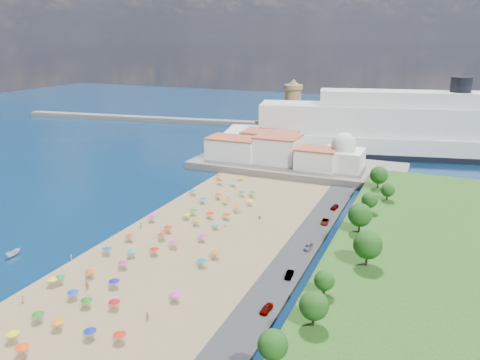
% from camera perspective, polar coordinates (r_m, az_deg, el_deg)
% --- Properties ---
extents(ground, '(700.00, 700.00, 0.00)m').
position_cam_1_polar(ground, '(143.03, -5.45, -5.59)').
color(ground, '#071938').
rests_on(ground, ground).
extents(terrace, '(90.00, 36.00, 3.00)m').
position_cam_1_polar(terrace, '(203.22, 6.90, 1.71)').
color(terrace, '#59544C').
rests_on(terrace, ground).
extents(jetty, '(18.00, 70.00, 2.40)m').
position_cam_1_polar(jetty, '(242.10, 4.26, 4.21)').
color(jetty, '#59544C').
rests_on(jetty, ground).
extents(breakwater, '(199.03, 34.77, 2.60)m').
position_cam_1_polar(breakwater, '(324.44, -9.74, 7.32)').
color(breakwater, '#59544C').
rests_on(breakwater, ground).
extents(waterfront_buildings, '(57.00, 29.00, 11.00)m').
position_cam_1_polar(waterfront_buildings, '(206.11, 3.53, 3.85)').
color(waterfront_buildings, silver).
rests_on(waterfront_buildings, terrace).
extents(domed_building, '(16.00, 16.00, 15.00)m').
position_cam_1_polar(domed_building, '(195.04, 12.45, 3.04)').
color(domed_building, silver).
rests_on(domed_building, terrace).
extents(fortress, '(40.00, 40.00, 32.40)m').
position_cam_1_polar(fortress, '(269.00, 6.39, 6.64)').
color(fortress, '#997F4C').
rests_on(fortress, ground).
extents(cruise_ship, '(173.16, 62.74, 37.57)m').
position_cam_1_polar(cruise_ship, '(236.85, 19.34, 5.45)').
color(cruise_ship, black).
rests_on(cruise_ship, ground).
extents(beach_parasols, '(33.14, 116.35, 2.20)m').
position_cam_1_polar(beach_parasols, '(132.46, -8.69, -6.62)').
color(beach_parasols, gray).
rests_on(beach_parasols, beach).
extents(beachgoers, '(35.45, 77.47, 1.89)m').
position_cam_1_polar(beachgoers, '(132.17, -9.29, -7.18)').
color(beachgoers, tan).
rests_on(beachgoers, beach).
extents(parked_cars, '(2.44, 69.55, 1.44)m').
position_cam_1_polar(parked_cars, '(129.94, 8.66, -7.48)').
color(parked_cars, gray).
rests_on(parked_cars, promenade).
extents(hillside_trees, '(13.87, 103.24, 8.25)m').
position_cam_1_polar(hillside_trees, '(119.32, 14.29, -5.43)').
color(hillside_trees, '#382314').
rests_on(hillside_trees, hillside).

